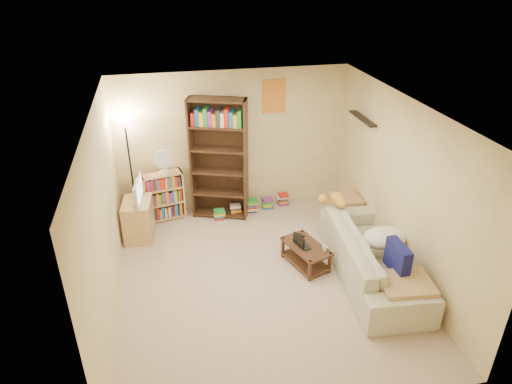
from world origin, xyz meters
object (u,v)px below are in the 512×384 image
(desk_fan, at_px, (163,161))
(floor_lamp, at_px, (127,142))
(short_bookshelf, at_px, (164,196))
(sofa, at_px, (372,256))
(coffee_table, at_px, (306,253))
(television, at_px, (135,191))
(tv_stand, at_px, (139,219))
(end_cabinet, at_px, (403,298))
(tabby_cat, at_px, (335,199))
(mug, at_px, (325,249))
(tall_bookshelf, at_px, (219,157))
(side_table, at_px, (344,211))
(laptop, at_px, (305,243))

(desk_fan, relative_size, floor_lamp, 0.24)
(short_bookshelf, distance_m, floor_lamp, 1.14)
(sofa, distance_m, coffee_table, 0.96)
(sofa, xyz_separation_m, television, (-3.25, 1.78, 0.49))
(tv_stand, distance_m, end_cabinet, 4.20)
(tabby_cat, relative_size, tv_stand, 0.84)
(mug, bearing_deg, sofa, -23.53)
(sofa, bearing_deg, floor_lamp, 60.24)
(sofa, distance_m, mug, 0.67)
(television, height_order, short_bookshelf, television)
(tall_bookshelf, relative_size, end_cabinet, 3.27)
(short_bookshelf, bearing_deg, side_table, -26.99)
(short_bookshelf, bearing_deg, end_cabinet, -58.40)
(sofa, distance_m, television, 3.74)
(desk_fan, bearing_deg, side_table, -15.75)
(sofa, relative_size, coffee_table, 2.84)
(short_bookshelf, xyz_separation_m, end_cabinet, (2.85, -3.13, -0.17))
(side_table, bearing_deg, tall_bookshelf, 158.91)
(sofa, height_order, coffee_table, sofa)
(coffee_table, distance_m, tall_bookshelf, 2.21)
(tall_bookshelf, bearing_deg, tabby_cat, -18.04)
(short_bookshelf, distance_m, desk_fan, 0.67)
(laptop, distance_m, tv_stand, 2.72)
(laptop, height_order, end_cabinet, end_cabinet)
(laptop, bearing_deg, short_bookshelf, 31.02)
(desk_fan, bearing_deg, tabby_cat, -27.33)
(coffee_table, bearing_deg, end_cabinet, -74.83)
(sofa, height_order, tv_stand, sofa)
(laptop, height_order, floor_lamp, floor_lamp)
(tall_bookshelf, bearing_deg, floor_lamp, -163.86)
(laptop, height_order, tv_stand, tv_stand)
(floor_lamp, bearing_deg, end_cabinet, -43.23)
(mug, xyz_separation_m, short_bookshelf, (-2.20, 2.03, 0.06))
(coffee_table, height_order, laptop, laptop)
(television, bearing_deg, floor_lamp, 11.44)
(mug, relative_size, tall_bookshelf, 0.04)
(desk_fan, height_order, end_cabinet, desk_fan)
(mug, bearing_deg, tabby_cat, 59.98)
(coffee_table, xyz_separation_m, laptop, (-0.01, 0.04, 0.15))
(tabby_cat, height_order, floor_lamp, floor_lamp)
(tabby_cat, relative_size, short_bookshelf, 0.63)
(laptop, bearing_deg, end_cabinet, -163.45)
(sofa, height_order, short_bookshelf, short_bookshelf)
(laptop, relative_size, television, 0.58)
(sofa, bearing_deg, laptop, 64.25)
(mug, bearing_deg, side_table, 55.87)
(mug, xyz_separation_m, side_table, (0.78, 1.16, -0.11))
(desk_fan, bearing_deg, tall_bookshelf, -3.17)
(television, height_order, side_table, television)
(tabby_cat, height_order, side_table, tabby_cat)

